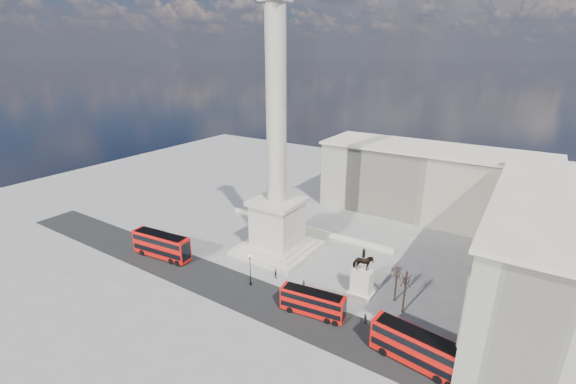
# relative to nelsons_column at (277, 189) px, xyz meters

# --- Properties ---
(ground) EXTENTS (180.00, 180.00, 0.00)m
(ground) POSITION_rel_nelsons_column_xyz_m (0.00, -5.00, -12.92)
(ground) COLOR gray
(ground) RESTS_ON ground
(asphalt_road) EXTENTS (120.00, 9.00, 0.01)m
(asphalt_road) POSITION_rel_nelsons_column_xyz_m (5.00, -15.00, -12.91)
(asphalt_road) COLOR black
(asphalt_road) RESTS_ON ground
(nelsons_column) EXTENTS (14.00, 14.00, 49.85)m
(nelsons_column) POSITION_rel_nelsons_column_xyz_m (0.00, 0.00, 0.00)
(nelsons_column) COLOR beige
(nelsons_column) RESTS_ON ground
(balustrade_wall) EXTENTS (40.00, 0.60, 1.10)m
(balustrade_wall) POSITION_rel_nelsons_column_xyz_m (0.00, 11.00, -12.37)
(balustrade_wall) COLOR beige
(balustrade_wall) RESTS_ON ground
(building_east) EXTENTS (19.00, 46.00, 18.60)m
(building_east) POSITION_rel_nelsons_column_xyz_m (45.00, 5.00, -3.59)
(building_east) COLOR beige
(building_east) RESTS_ON ground
(building_northeast) EXTENTS (51.00, 17.00, 16.60)m
(building_northeast) POSITION_rel_nelsons_column_xyz_m (20.00, 35.00, -4.59)
(building_northeast) COLOR beige
(building_northeast) RESTS_ON ground
(red_bus_a) EXTENTS (12.34, 4.00, 4.91)m
(red_bus_a) POSITION_rel_nelsons_column_xyz_m (-16.95, -14.25, -10.34)
(red_bus_a) COLOR red
(red_bus_a) RESTS_ON ground
(red_bus_b) EXTENTS (9.99, 3.52, 3.96)m
(red_bus_b) POSITION_rel_nelsons_column_xyz_m (15.81, -13.82, -10.84)
(red_bus_b) COLOR red
(red_bus_b) RESTS_ON ground
(red_bus_c) EXTENTS (11.78, 4.04, 4.68)m
(red_bus_c) POSITION_rel_nelsons_column_xyz_m (31.53, -15.40, -10.46)
(red_bus_c) COLOR red
(red_bus_c) RESTS_ON ground
(victorian_lamp) EXTENTS (0.50, 0.50, 5.85)m
(victorian_lamp) POSITION_rel_nelsons_column_xyz_m (3.09, -12.59, -9.47)
(victorian_lamp) COLOR black
(victorian_lamp) RESTS_ON ground
(equestrian_statue) EXTENTS (3.96, 2.97, 8.25)m
(equestrian_statue) POSITION_rel_nelsons_column_xyz_m (19.78, -4.87, -10.05)
(equestrian_statue) COLOR beige
(equestrian_statue) RESTS_ON ground
(bare_tree_near) EXTENTS (1.69, 1.69, 7.40)m
(bare_tree_near) POSITION_rel_nelsons_column_xyz_m (26.93, -5.97, -7.09)
(bare_tree_near) COLOR #332319
(bare_tree_near) RESTS_ON ground
(bare_tree_mid) EXTENTS (1.73, 1.73, 6.56)m
(bare_tree_mid) POSITION_rel_nelsons_column_xyz_m (24.99, -3.90, -7.75)
(bare_tree_mid) COLOR #332319
(bare_tree_mid) RESTS_ON ground
(bare_tree_far) EXTENTS (1.76, 1.76, 7.19)m
(bare_tree_far) POSITION_rel_nelsons_column_xyz_m (42.14, 8.89, -7.26)
(bare_tree_far) COLOR #332319
(bare_tree_far) RESTS_ON ground
(pedestrian_walking) EXTENTS (0.67, 0.52, 1.63)m
(pedestrian_walking) POSITION_rel_nelsons_column_xyz_m (11.28, -8.81, -12.10)
(pedestrian_walking) COLOR black
(pedestrian_walking) RESTS_ON ground
(pedestrian_standing) EXTENTS (0.98, 0.93, 1.60)m
(pedestrian_standing) POSITION_rel_nelsons_column_xyz_m (23.11, -11.50, -12.12)
(pedestrian_standing) COLOR black
(pedestrian_standing) RESTS_ON ground
(pedestrian_crossing) EXTENTS (1.06, 1.00, 1.76)m
(pedestrian_crossing) POSITION_rel_nelsons_column_xyz_m (5.48, -8.57, -12.04)
(pedestrian_crossing) COLOR black
(pedestrian_crossing) RESTS_ON ground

